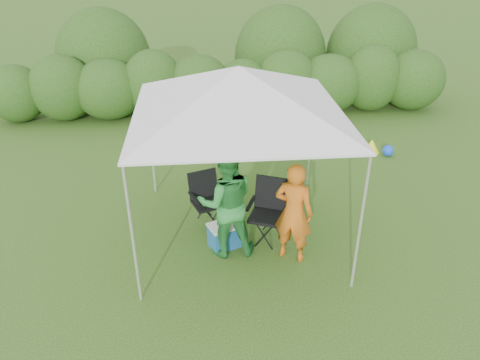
{
  "coord_description": "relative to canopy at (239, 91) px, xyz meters",
  "views": [
    {
      "loc": [
        -0.56,
        -6.0,
        4.61
      ],
      "look_at": [
        0.01,
        0.4,
        1.05
      ],
      "focal_mm": 35.0,
      "sensor_mm": 36.0,
      "label": 1
    }
  ],
  "objects": [
    {
      "name": "ground",
      "position": [
        0.0,
        -0.5,
        -2.46
      ],
      "size": [
        70.0,
        70.0,
        0.0
      ],
      "primitive_type": "plane",
      "color": "#3C621F"
    },
    {
      "name": "hedge",
      "position": [
        0.15,
        5.5,
        -1.64
      ],
      "size": [
        12.12,
        1.53,
        1.8
      ],
      "color": "#2D531A",
      "rests_on": "ground"
    },
    {
      "name": "canopy",
      "position": [
        0.0,
        0.0,
        0.0
      ],
      "size": [
        3.1,
        3.1,
        2.83
      ],
      "color": "silver",
      "rests_on": "ground"
    },
    {
      "name": "chair_right",
      "position": [
        0.49,
        -0.18,
        -1.88
      ],
      "size": [
        0.77,
        0.75,
        1.03
      ],
      "rotation": [
        0.0,
        0.0,
        -0.39
      ],
      "color": "black",
      "rests_on": "ground"
    },
    {
      "name": "chair_left",
      "position": [
        -0.53,
        0.38,
        -1.95
      ],
      "size": [
        0.68,
        0.65,
        0.91
      ],
      "rotation": [
        0.0,
        0.0,
        0.35
      ],
      "color": "black",
      "rests_on": "ground"
    },
    {
      "name": "man",
      "position": [
        0.75,
        -0.75,
        -1.65
      ],
      "size": [
        0.71,
        0.62,
        1.63
      ],
      "primitive_type": "imported",
      "rotation": [
        0.0,
        0.0,
        2.65
      ],
      "color": "orange",
      "rests_on": "ground"
    },
    {
      "name": "woman",
      "position": [
        -0.23,
        -0.51,
        -1.56
      ],
      "size": [
        0.92,
        0.73,
        1.81
      ],
      "primitive_type": "imported",
      "rotation": [
        0.0,
        0.0,
        3.19
      ],
      "color": "#2C883A",
      "rests_on": "ground"
    },
    {
      "name": "cooler",
      "position": [
        -0.26,
        -0.38,
        -2.26
      ],
      "size": [
        0.59,
        0.51,
        0.41
      ],
      "rotation": [
        0.0,
        0.0,
        0.39
      ],
      "color": "#205D95",
      "rests_on": "ground"
    },
    {
      "name": "bottle",
      "position": [
        -0.2,
        -0.42,
        -1.92
      ],
      "size": [
        0.07,
        0.07,
        0.27
      ],
      "primitive_type": "cylinder",
      "color": "#592D0C",
      "rests_on": "cooler"
    },
    {
      "name": "lawn_toy",
      "position": [
        3.35,
        2.78,
        -2.31
      ],
      "size": [
        0.63,
        0.52,
        0.31
      ],
      "color": "#FFF91A",
      "rests_on": "ground"
    }
  ]
}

